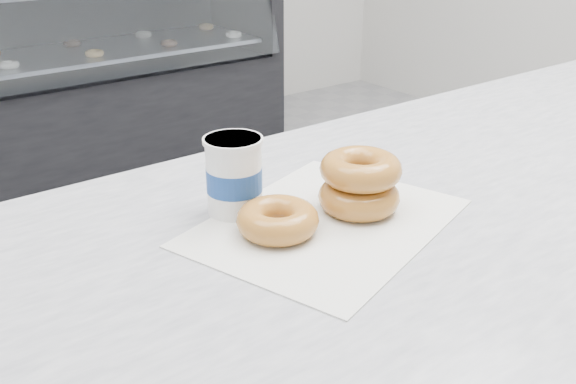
# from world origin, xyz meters

# --- Properties ---
(counter) EXTENTS (3.06, 0.76, 0.90)m
(counter) POSITION_xyz_m (0.00, -0.60, 0.45)
(counter) COLOR #333335
(counter) RESTS_ON ground
(display_case) EXTENTS (2.40, 0.74, 1.25)m
(display_case) POSITION_xyz_m (0.00, 2.12, 0.49)
(display_case) COLOR black
(display_case) RESTS_ON ground
(wax_paper) EXTENTS (0.40, 0.35, 0.00)m
(wax_paper) POSITION_xyz_m (-0.44, -0.54, 0.90)
(wax_paper) COLOR silver
(wax_paper) RESTS_ON counter
(donut_single) EXTENTS (0.11, 0.11, 0.04)m
(donut_single) POSITION_xyz_m (-0.50, -0.53, 0.92)
(donut_single) COLOR #B47031
(donut_single) RESTS_ON wax_paper
(donut_stack) EXTENTS (0.14, 0.14, 0.08)m
(donut_stack) POSITION_xyz_m (-0.38, -0.54, 0.94)
(donut_stack) COLOR #B47031
(donut_stack) RESTS_ON wax_paper
(coffee_cup) EXTENTS (0.10, 0.10, 0.10)m
(coffee_cup) POSITION_xyz_m (-0.51, -0.44, 0.95)
(coffee_cup) COLOR white
(coffee_cup) RESTS_ON counter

